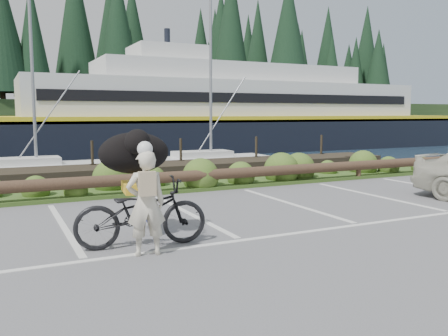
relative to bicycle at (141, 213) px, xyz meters
The scene contains 7 objects.
ground 1.72m from the bicycle, ahead, with size 72.00×72.00×0.00m, color #5B5B5E.
harbor_backdrop 78.49m from the bicycle, 88.52° to the left, with size 170.00×160.00×30.00m.
vegetation_strip 5.56m from the bicycle, 72.89° to the left, with size 34.00×1.60×0.10m, color #3D5B21.
log_rail 4.91m from the bicycle, 70.47° to the left, with size 32.00×0.30×0.60m, color #443021, non-canonical shape.
bicycle is the anchor object (origin of this frame).
cyclist 0.55m from the bicycle, 97.36° to the right, with size 0.59×0.38×1.61m, color beige.
dog 1.14m from the bicycle, 82.64° to the left, with size 1.24×0.60×0.71m, color black.
Camera 1 is at (-3.71, -7.34, 2.16)m, focal length 38.00 mm.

